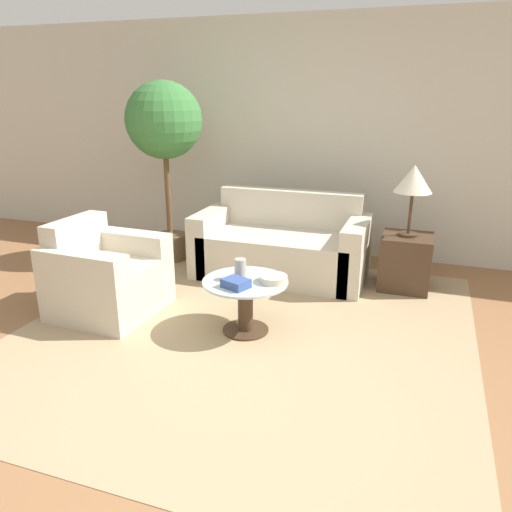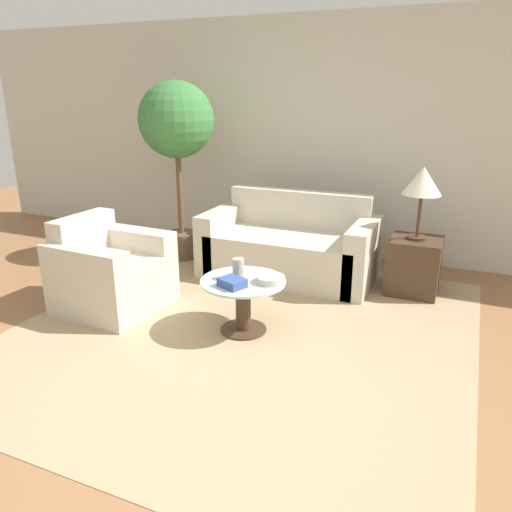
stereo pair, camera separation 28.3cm
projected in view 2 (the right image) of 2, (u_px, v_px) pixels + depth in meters
ground_plane at (211, 388)px, 3.21m from camera, size 14.00×14.00×0.00m
wall_back at (342, 140)px, 5.47m from camera, size 10.00×0.06×2.60m
rug at (243, 330)px, 3.97m from camera, size 3.45×3.58×0.01m
sofa_main at (291, 248)px, 5.10m from camera, size 1.71×0.85×0.83m
armchair at (109, 275)px, 4.34m from camera, size 0.82×0.86×0.79m
coffee_table at (243, 298)px, 3.88m from camera, size 0.66×0.66×0.43m
side_table at (414, 266)px, 4.65m from camera, size 0.46×0.46×0.52m
table_lamp at (423, 183)px, 4.40m from camera, size 0.34×0.34×0.66m
potted_plant at (177, 130)px, 5.27m from camera, size 0.80×0.80×1.92m
vase at (238, 269)px, 3.83m from camera, size 0.09×0.09×0.17m
bowl at (271, 279)px, 3.78m from camera, size 0.22×0.22×0.05m
book_stack at (232, 283)px, 3.69m from camera, size 0.23×0.20×0.07m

